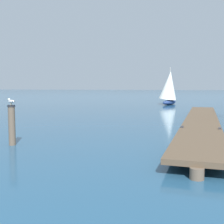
# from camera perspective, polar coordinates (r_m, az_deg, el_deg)

# --- Properties ---
(floating_dock) EXTENTS (2.67, 20.12, 0.53)m
(floating_dock) POSITION_cam_1_polar(r_m,az_deg,el_deg) (17.27, 17.32, -1.60)
(floating_dock) COLOR brown
(floating_dock) RESTS_ON ground
(mooring_piling) EXTENTS (0.30, 0.30, 1.58)m
(mooring_piling) POSITION_cam_1_polar(r_m,az_deg,el_deg) (11.92, -19.23, -2.32)
(mooring_piling) COLOR brown
(mooring_piling) RESTS_ON ground
(perched_seagull) EXTENTS (0.38, 0.20, 0.27)m
(perched_seagull) POSITION_cam_1_polar(r_m,az_deg,el_deg) (11.83, -19.34, 2.01)
(perched_seagull) COLOR gold
(perched_seagull) RESTS_ON mooring_piling
(distant_sailboat) EXTENTS (2.96, 4.50, 4.75)m
(distant_sailboat) POSITION_cam_1_polar(r_m,az_deg,el_deg) (37.28, 11.25, 4.74)
(distant_sailboat) COLOR navy
(distant_sailboat) RESTS_ON ground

